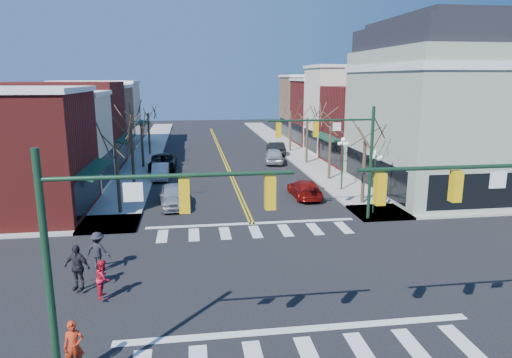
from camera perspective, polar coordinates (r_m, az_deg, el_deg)
name	(u,v)px	position (r m, az deg, el deg)	size (l,w,h in m)	color
ground	(275,276)	(21.36, 2.35, -12.02)	(160.00, 160.00, 0.00)	black
sidewalk_left	(131,183)	(40.39, -15.30, -0.50)	(3.50, 70.00, 0.15)	#9E9B93
sidewalk_right	(329,177)	(41.93, 9.14, 0.26)	(3.50, 70.00, 0.15)	#9E9B93
bldg_left_brick_a	(4,156)	(33.40, -28.97, 2.57)	(10.00, 8.50, 8.00)	maroon
bldg_left_stucco_a	(42,143)	(40.70, -25.18, 4.11)	(10.00, 7.00, 7.50)	beige
bldg_left_brick_b	(67,126)	(48.30, -22.54, 6.09)	(10.00, 9.00, 8.50)	maroon
bldg_left_tan	(86,122)	(56.33, -20.49, 6.68)	(10.00, 7.50, 7.80)	#987454
bldg_left_stucco_b	(99,115)	(63.88, -19.07, 7.57)	(10.00, 8.00, 8.20)	beige
bldg_right_brick_a	(377,126)	(48.99, 14.91, 6.40)	(10.00, 8.50, 8.00)	maroon
bldg_right_stucco	(352,111)	(56.09, 11.87, 8.31)	(10.00, 7.00, 10.00)	beige
bldg_right_brick_b	(332,113)	(63.22, 9.52, 8.17)	(10.00, 8.00, 8.50)	maroon
bldg_right_tan	(316,107)	(70.85, 7.56, 8.88)	(10.00, 8.00, 9.00)	#987454
victorian_corner	(449,107)	(39.21, 22.93, 8.32)	(12.25, 14.25, 13.30)	#98A28C
traffic_mast_near_left	(119,240)	(12.55, -16.70, -7.37)	(6.60, 0.28, 7.20)	#14331E
traffic_mast_near_right	(506,222)	(15.42, 28.79, -4.71)	(6.60, 0.28, 7.20)	#14331E
traffic_mast_far_right	(343,148)	(28.33, 10.78, 3.86)	(6.60, 0.28, 7.20)	#14331E
lamppost_corner	(375,171)	(30.59, 14.70, 0.98)	(0.36, 0.36, 4.33)	#14331E
lamppost_midblock	(343,155)	(36.56, 10.79, 3.01)	(0.36, 0.36, 4.33)	#14331E
tree_left_a	(118,179)	(31.15, -16.85, -0.04)	(0.24, 0.24, 4.76)	#382B21
tree_left_b	(133,157)	(38.91, -15.17, 2.70)	(0.24, 0.24, 5.04)	#382B21
tree_left_c	(142,146)	(46.80, -14.02, 4.05)	(0.24, 0.24, 4.55)	#382B21
tree_left_d	(149,134)	(54.68, -13.23, 5.45)	(0.24, 0.24, 4.90)	#382B21
tree_right_a	(364,173)	(33.06, 13.29, 0.74)	(0.24, 0.24, 4.62)	#382B21
tree_right_b	(330,151)	(40.43, 9.21, 3.43)	(0.24, 0.24, 5.18)	#382B21
tree_right_c	(307,141)	(48.06, 6.37, 4.73)	(0.24, 0.24, 4.83)	#382B21
tree_right_d	(290,132)	(55.77, 4.32, 5.92)	(0.24, 0.24, 4.97)	#382B21
car_left_near	(173,196)	(32.52, -10.33, -2.06)	(1.87, 4.65, 1.58)	silver
car_left_mid	(160,172)	(41.65, -11.87, 0.92)	(1.44, 4.14, 1.36)	silver
car_left_far	(163,162)	(45.73, -11.57, 2.07)	(2.55, 5.52, 1.53)	black
car_right_near	(305,189)	(34.64, 6.10, -1.23)	(1.89, 4.65, 1.35)	maroon
car_right_mid	(274,156)	(48.41, 2.23, 2.95)	(1.94, 4.83, 1.65)	silver
car_right_far	(276,148)	(53.69, 2.50, 3.83)	(1.62, 4.65, 1.53)	black
pedestrian_red_a	(74,346)	(15.63, -21.81, -18.84)	(0.59, 0.39, 1.62)	#B02D12
pedestrian_red_b	(103,278)	(19.86, -18.56, -11.69)	(0.77, 0.60, 1.58)	red
pedestrian_dark_a	(77,267)	(20.79, -21.46, -10.22)	(1.16, 0.48, 1.97)	black
pedestrian_dark_b	(98,250)	(22.65, -19.16, -8.43)	(1.15, 0.66, 1.77)	black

